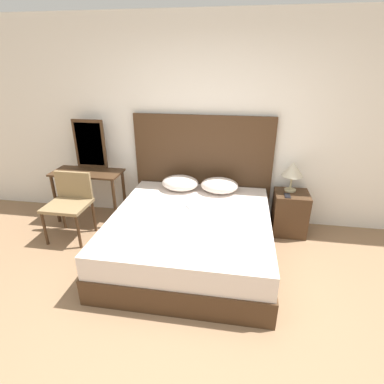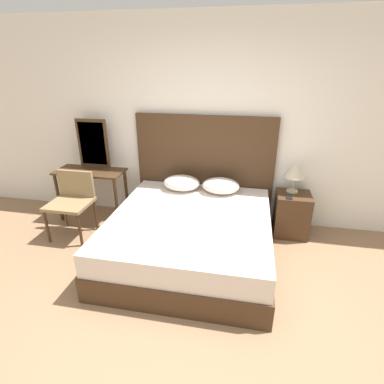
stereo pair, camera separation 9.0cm
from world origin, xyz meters
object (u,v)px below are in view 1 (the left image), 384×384
at_px(nightstand, 290,213).
at_px(chair, 70,200).
at_px(bed, 191,236).
at_px(table_lamp, 293,170).
at_px(phone_on_bed, 191,207).
at_px(vanity_desk, 88,181).
at_px(phone_on_nightstand, 287,196).

height_order(nightstand, chair, chair).
distance_m(bed, table_lamp, 1.56).
height_order(bed, table_lamp, table_lamp).
xyz_separation_m(phone_on_bed, nightstand, (1.24, 0.56, -0.25)).
xyz_separation_m(bed, table_lamp, (1.18, 0.83, 0.60)).
bearing_deg(table_lamp, vanity_desk, -176.77).
bearing_deg(phone_on_nightstand, vanity_desk, 179.44).
xyz_separation_m(nightstand, chair, (-2.80, -0.53, 0.22)).
relative_size(bed, vanity_desk, 2.00).
bearing_deg(vanity_desk, table_lamp, 3.23).
bearing_deg(bed, table_lamp, 35.17).
height_order(phone_on_bed, chair, chair).
relative_size(table_lamp, phone_on_nightstand, 2.56).
xyz_separation_m(vanity_desk, chair, (-0.03, -0.45, -0.08)).
bearing_deg(phone_on_bed, bed, -80.00).
xyz_separation_m(table_lamp, vanity_desk, (-2.75, -0.16, -0.27)).
bearing_deg(phone_on_nightstand, nightstand, 53.25).
bearing_deg(phone_on_bed, nightstand, 24.22).
relative_size(nightstand, phone_on_nightstand, 3.77).
bearing_deg(chair, vanity_desk, 86.30).
xyz_separation_m(bed, chair, (-1.60, 0.22, 0.24)).
height_order(table_lamp, vanity_desk, table_lamp).
bearing_deg(phone_on_bed, vanity_desk, 162.57).
bearing_deg(nightstand, table_lamp, 105.13).
bearing_deg(vanity_desk, phone_on_bed, -17.43).
xyz_separation_m(phone_on_bed, chair, (-1.56, 0.03, -0.03)).
height_order(bed, vanity_desk, vanity_desk).
height_order(bed, chair, chair).
xyz_separation_m(bed, nightstand, (1.20, 0.75, 0.02)).
distance_m(phone_on_bed, phone_on_nightstand, 1.25).
distance_m(nightstand, chair, 2.86).
xyz_separation_m(nightstand, phone_on_nightstand, (-0.08, -0.10, 0.29)).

